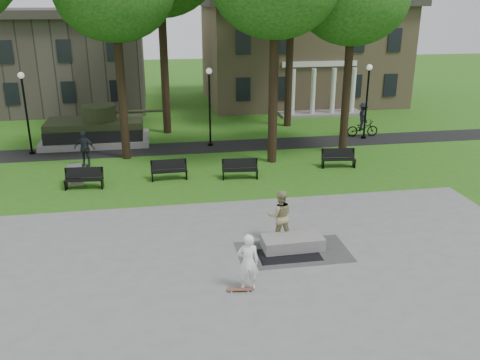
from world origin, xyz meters
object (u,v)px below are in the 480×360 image
at_px(skateboarder, 248,262).
at_px(park_bench_0, 84,178).
at_px(concrete_block, 292,242).
at_px(cyclist, 363,123).
at_px(friend_watching, 280,216).
at_px(trash_bin, 76,175).

bearing_deg(skateboarder, park_bench_0, -55.05).
distance_m(skateboarder, park_bench_0, 11.84).
bearing_deg(concrete_block, skateboarder, -130.96).
relative_size(skateboarder, park_bench_0, 1.03).
relative_size(cyclist, park_bench_0, 1.23).
distance_m(skateboarder, friend_watching, 3.64).
distance_m(friend_watching, park_bench_0, 10.54).
xyz_separation_m(friend_watching, cyclist, (9.05, 13.93, -0.09)).
height_order(friend_watching, trash_bin, friend_watching).
xyz_separation_m(cyclist, trash_bin, (-17.38, -6.29, -0.43)).
xyz_separation_m(skateboarder, trash_bin, (-6.53, 10.81, -0.47)).
xyz_separation_m(cyclist, park_bench_0, (-16.91, -6.93, -0.39)).
height_order(concrete_block, park_bench_0, park_bench_0).
xyz_separation_m(concrete_block, trash_bin, (-8.63, 8.39, 0.24)).
height_order(skateboarder, cyclist, cyclist).
distance_m(skateboarder, trash_bin, 12.64).
bearing_deg(park_bench_0, friend_watching, -37.34).
bearing_deg(concrete_block, trash_bin, 135.84).
distance_m(friend_watching, trash_bin, 11.32).
distance_m(friend_watching, cyclist, 16.61).
relative_size(skateboarder, friend_watching, 0.95).
bearing_deg(cyclist, skateboarder, 150.97).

